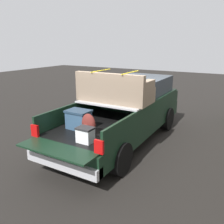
% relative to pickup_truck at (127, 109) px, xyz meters
% --- Properties ---
extents(ground_plane, '(40.00, 40.00, 0.00)m').
position_rel_pickup_truck_xyz_m(ground_plane, '(-0.36, -0.00, -0.97)').
color(ground_plane, black).
extents(pickup_truck, '(6.05, 2.07, 2.23)m').
position_rel_pickup_truck_xyz_m(pickup_truck, '(0.00, 0.00, 0.00)').
color(pickup_truck, black).
rests_on(pickup_truck, ground_plane).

